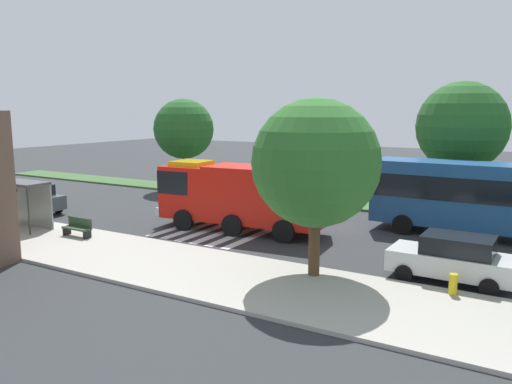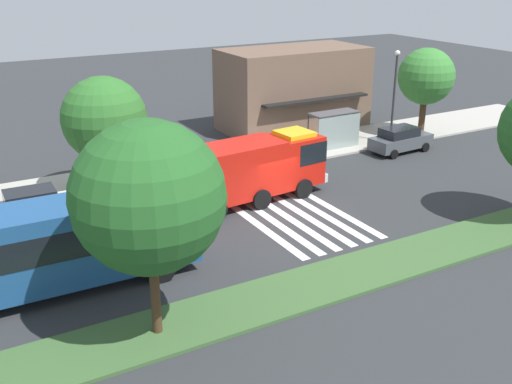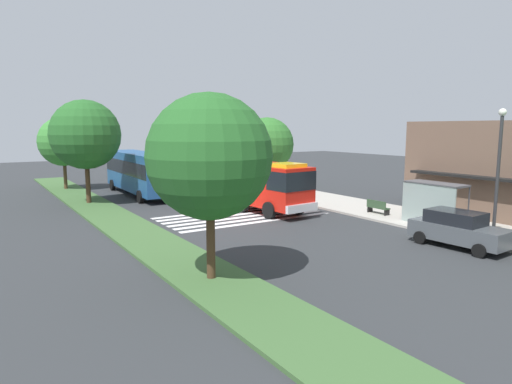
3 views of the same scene
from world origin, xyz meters
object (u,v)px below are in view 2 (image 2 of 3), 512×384
Objects in this scene: street_lamp at (394,90)px; sidewalk_tree_west at (104,119)px; transit_bus at (48,243)px; median_tree_west at (148,197)px; sidewalk_tree_center at (426,77)px; fire_hydrant at (23,203)px; parked_car_mid at (400,139)px; bench_near_shelter at (287,149)px; bus_stop_shelter at (336,123)px; fire_truck at (254,166)px; parked_car_west at (35,206)px.

street_lamp reaches higher than sidewalk_tree_west.
transit_bus is 6.26m from median_tree_west.
sidewalk_tree_center is 28.90m from fire_hydrant.
sidewalk_tree_center is at bearing 28.72° from median_tree_west.
bench_near_shelter is (-7.48, 2.70, -0.32)m from parked_car_mid.
fire_hydrant is (-4.83, -0.50, -3.82)m from sidewalk_tree_west.
bench_near_shelter is 0.25× the size of sidewalk_tree_west.
bus_stop_shelter is 5.00× the size of fire_hydrant.
fire_truck is 0.76× the size of transit_bus.
street_lamp is 1.01× the size of sidewalk_tree_center.
sidewalk_tree_west reaches higher than parked_car_west.
sidewalk_tree_west is at bearing 79.59° from median_tree_west.
median_tree_west is at bearing -141.57° from bus_stop_shelter.
parked_car_mid is 0.72× the size of sidewalk_tree_center.
median_tree_west is (-2.66, -14.49, 0.93)m from sidewalk_tree_west.
fire_truck is 5.70× the size of bench_near_shelter.
fire_hydrant is at bearing -179.77° from street_lamp.
parked_car_mid is 5.86m from sidewalk_tree_center.
sidewalk_tree_center is 30.17m from median_tree_west.
median_tree_west is at bearing -154.41° from parked_car_mid.
median_tree_west is (1.85, -12.29, 4.35)m from parked_car_west.
fire_hydrant is (-28.61, -0.50, -4.02)m from sidewalk_tree_center.
transit_bus is 1.85× the size of sidewalk_tree_center.
sidewalk_tree_center is (29.02, 9.69, 2.34)m from transit_bus.
bus_stop_shelter is at bearing 0.07° from bench_near_shelter.
sidewalk_tree_center is at bearing -2.49° from bench_near_shelter.
parked_car_west is at bearing 98.54° from median_tree_west.
parked_car_mid is 2.90× the size of bench_near_shelter.
sidewalk_tree_west is 1.01× the size of sidewalk_tree_center.
fire_truck reaches higher than parked_car_west.
parked_car_west is 0.68× the size of sidewalk_tree_center.
fire_truck is at bearing 45.77° from median_tree_west.
parked_car_mid is 0.71× the size of sidewalk_tree_west.
parked_car_west is 0.67× the size of sidewalk_tree_west.
median_tree_west is (-26.45, -14.49, 0.74)m from sidewalk_tree_center.
fire_truck reaches higher than bus_stop_shelter.
parked_car_mid is 25.90m from median_tree_west.
sidewalk_tree_west is (-12.24, -0.50, 3.72)m from bench_near_shelter.
median_tree_west reaches higher than fire_truck.
median_tree_west reaches higher than bus_stop_shelter.
sidewalk_tree_center is (17.21, 5.00, 2.55)m from fire_truck.
parked_car_mid is 26.09m from transit_bus.
median_tree_west reaches higher than sidewalk_tree_west.
bench_near_shelter is at bearing -179.93° from bus_stop_shelter.
fire_truck is at bearing -150.33° from bus_stop_shelter.
sidewalk_tree_west is 23.78m from sidewalk_tree_center.
bus_stop_shelter is 2.19× the size of bench_near_shelter.
street_lamp is 20.47m from sidewalk_tree_west.
bench_near_shelter is at bearing 3.36° from fire_hydrant.
median_tree_west is (-22.39, -12.29, 4.34)m from parked_car_mid.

